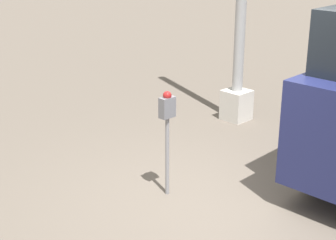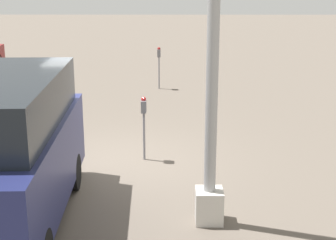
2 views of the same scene
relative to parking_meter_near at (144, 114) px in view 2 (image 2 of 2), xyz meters
The scene contains 4 objects.
ground_plane 1.19m from the parking_meter_near, 59.91° to the right, with size 80.00×80.00×0.00m, color #60564C.
parking_meter_near is the anchor object (origin of this frame).
parking_meter_far 7.07m from the parking_meter_near, behind, with size 0.20×0.11×1.45m.
lamp_post 3.47m from the parking_meter_near, 22.46° to the left, with size 0.44×0.44×6.78m.
Camera 2 is at (10.19, 1.08, 3.91)m, focal length 55.00 mm.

